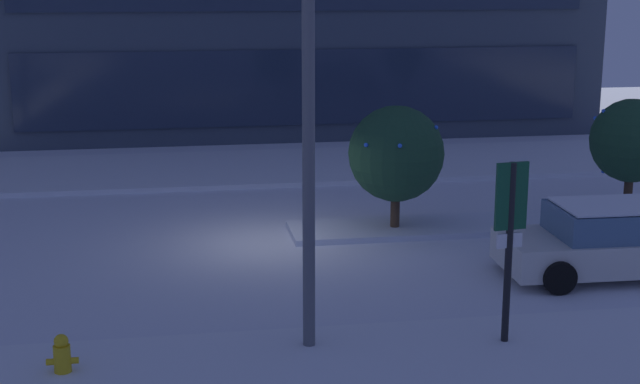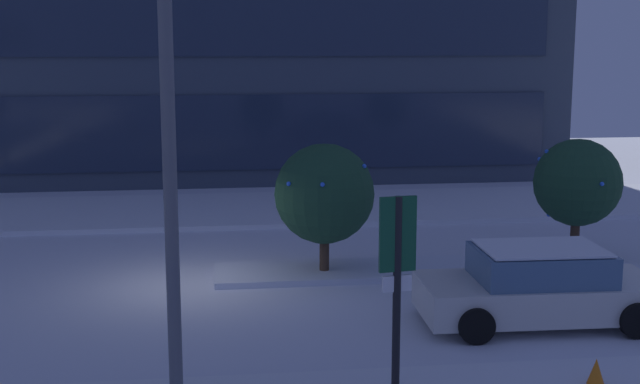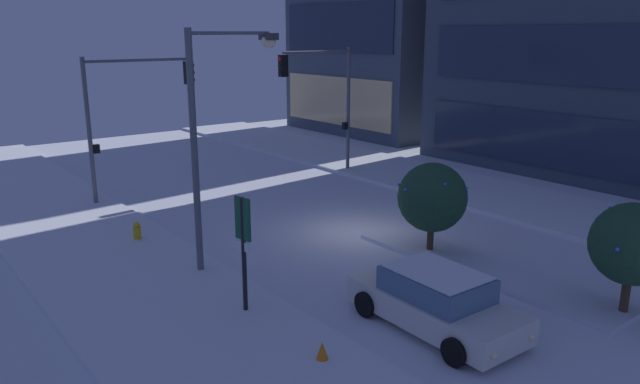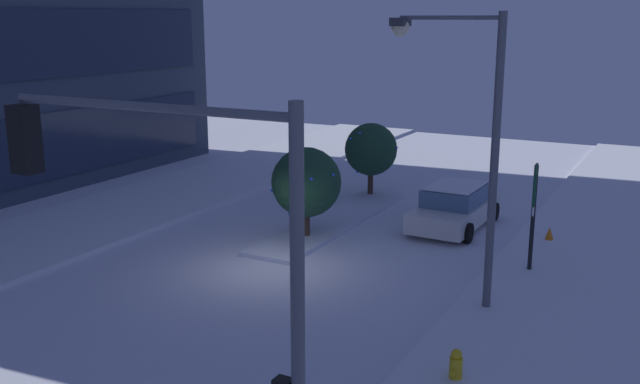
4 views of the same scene
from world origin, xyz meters
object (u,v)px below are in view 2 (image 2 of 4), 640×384
car_near (540,287)px  parking_info_sign (397,273)px  construction_cone (596,376)px  street_lamp_arched (173,81)px  decorated_tree_left_of_median (324,194)px  decorated_tree_median (578,183)px

car_near → parking_info_sign: bearing=-135.1°
parking_info_sign → construction_cone: parking_info_sign is taller
car_near → street_lamp_arched: street_lamp_arched is taller
car_near → decorated_tree_left_of_median: 5.38m
decorated_tree_left_of_median → parking_info_sign: bearing=-89.1°
decorated_tree_left_of_median → construction_cone: bearing=-65.3°
street_lamp_arched → parking_info_sign: 4.31m
decorated_tree_left_of_median → construction_cone: decorated_tree_left_of_median is taller
car_near → construction_cone: bearing=-94.8°
parking_info_sign → decorated_tree_median: 9.71m
construction_cone → decorated_tree_median: bearing=69.0°
construction_cone → decorated_tree_left_of_median: bearing=114.7°
decorated_tree_left_of_median → car_near: bearing=-46.7°
decorated_tree_median → decorated_tree_left_of_median: decorated_tree_left_of_median is taller
car_near → street_lamp_arched: 8.04m
car_near → parking_info_sign: 4.97m
street_lamp_arched → parking_info_sign: (3.15, -1.15, -2.71)m
street_lamp_arched → construction_cone: size_ratio=13.06×
decorated_tree_median → decorated_tree_left_of_median: (-6.15, -0.48, -0.04)m
car_near → construction_cone: car_near is taller
parking_info_sign → decorated_tree_median: parking_info_sign is taller
parking_info_sign → decorated_tree_left_of_median: parking_info_sign is taller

